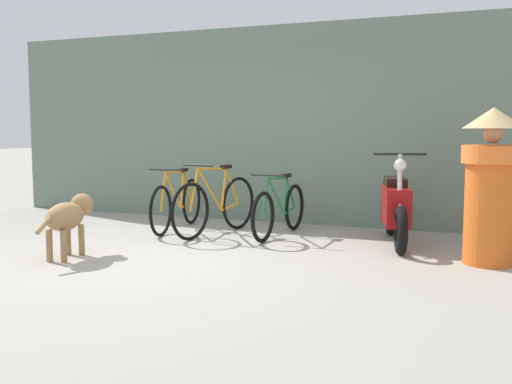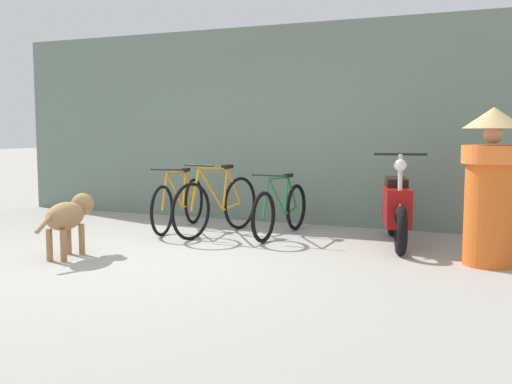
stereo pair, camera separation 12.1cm
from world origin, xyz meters
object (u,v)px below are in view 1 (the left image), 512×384
(bicycle_1, at_px, (216,205))
(bicycle_2, at_px, (280,210))
(stray_dog, at_px, (69,216))
(bicycle_0, at_px, (177,204))
(person_in_robes, at_px, (491,183))
(motorcycle, at_px, (396,208))

(bicycle_1, relative_size, bicycle_2, 1.03)
(bicycle_1, bearing_deg, stray_dog, -12.90)
(bicycle_0, distance_m, person_in_robes, 4.07)
(stray_dog, relative_size, person_in_robes, 0.67)
(bicycle_0, distance_m, stray_dog, 2.00)
(bicycle_1, bearing_deg, person_in_robes, 92.32)
(bicycle_1, xyz_separation_m, person_in_robes, (3.33, -0.53, 0.45))
(bicycle_0, distance_m, bicycle_1, 0.67)
(motorcycle, bearing_deg, bicycle_0, -103.51)
(bicycle_2, distance_m, stray_dog, 2.64)
(bicycle_1, xyz_separation_m, motorcycle, (2.28, 0.18, 0.05))
(bicycle_0, distance_m, motorcycle, 2.93)
(bicycle_2, relative_size, motorcycle, 0.95)
(motorcycle, bearing_deg, bicycle_1, -99.75)
(stray_dog, bearing_deg, bicycle_2, -47.96)
(bicycle_2, xyz_separation_m, person_in_robes, (2.52, -0.74, 0.50))
(bicycle_2, height_order, motorcycle, motorcycle)
(bicycle_2, height_order, stray_dog, bicycle_2)
(bicycle_1, relative_size, motorcycle, 0.99)
(bicycle_0, bearing_deg, bicycle_1, 70.81)
(motorcycle, xyz_separation_m, person_in_robes, (1.05, -0.71, 0.40))
(motorcycle, relative_size, person_in_robes, 1.10)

